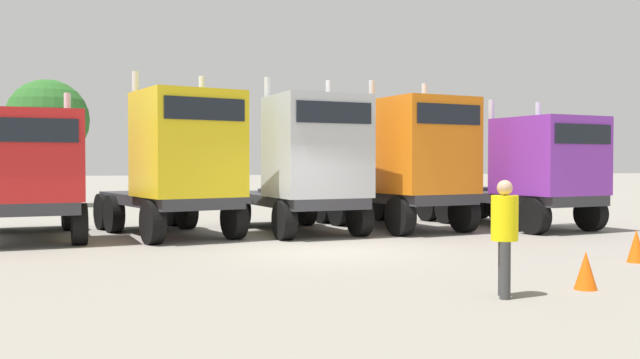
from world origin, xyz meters
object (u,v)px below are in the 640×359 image
traffic_cone_near (636,246)px  semi_truck_red (30,174)px  semi_truck_orange (412,163)px  semi_truck_yellow (180,163)px  semi_truck_silver (307,164)px  visitor_in_hivis (505,229)px  traffic_cone_mid (586,270)px  semi_truck_purple (532,171)px

traffic_cone_near → semi_truck_red: bearing=149.3°
semi_truck_orange → semi_truck_yellow: bearing=-100.4°
semi_truck_silver → visitor_in_hivis: bearing=-5.1°
semi_truck_yellow → visitor_in_hivis: size_ratio=3.55×
semi_truck_orange → traffic_cone_mid: semi_truck_orange is taller
semi_truck_purple → traffic_cone_near: semi_truck_purple is taller
semi_truck_yellow → semi_truck_purple: bearing=71.8°
traffic_cone_near → traffic_cone_mid: bearing=-141.4°
traffic_cone_near → semi_truck_yellow: bearing=140.2°
semi_truck_silver → visitor_in_hivis: size_ratio=3.66×
semi_truck_red → semi_truck_yellow: bearing=79.9°
semi_truck_red → semi_truck_silver: bearing=81.1°
semi_truck_red → traffic_cone_near: size_ratio=9.92×
semi_truck_yellow → traffic_cone_mid: size_ratio=10.20×
semi_truck_red → semi_truck_yellow: (3.74, -0.17, 0.29)m
semi_truck_red → traffic_cone_mid: 13.46m
semi_truck_yellow → semi_truck_purple: (10.45, -0.30, -0.25)m
semi_truck_purple → visitor_in_hivis: size_ratio=3.79×
semi_truck_purple → traffic_cone_near: 7.21m
semi_truck_orange → traffic_cone_near: 7.63m
semi_truck_yellow → semi_truck_orange: 6.72m
semi_truck_orange → semi_truck_purple: (3.74, -0.44, -0.24)m
semi_truck_purple → traffic_cone_near: (-1.95, -6.79, -1.43)m
semi_truck_red → traffic_cone_mid: size_ratio=10.87×
semi_truck_silver → traffic_cone_near: 8.82m
visitor_in_hivis → semi_truck_orange: bearing=100.3°
semi_truck_orange → visitor_in_hivis: (-2.67, -9.75, -0.99)m
semi_truck_silver → traffic_cone_near: (5.00, -7.08, -1.63)m
semi_truck_red → semi_truck_purple: bearing=80.6°
semi_truck_red → traffic_cone_mid: (9.36, -9.57, -1.42)m
semi_truck_purple → traffic_cone_near: bearing=-27.0°
semi_truck_purple → traffic_cone_mid: 10.40m
semi_truck_orange → traffic_cone_mid: size_ratio=10.17×
traffic_cone_mid → semi_truck_purple: bearing=62.0°
semi_truck_silver → semi_truck_orange: (3.22, 0.15, 0.04)m
visitor_in_hivis → traffic_cone_near: size_ratio=2.62×
semi_truck_orange → traffic_cone_mid: 9.75m
semi_truck_red → traffic_cone_near: 14.31m
semi_truck_silver → traffic_cone_mid: size_ratio=10.52×
semi_truck_purple → visitor_in_hivis: bearing=-45.5°
semi_truck_red → semi_truck_yellow: size_ratio=1.07×
semi_truck_silver → semi_truck_purple: bearing=79.3°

